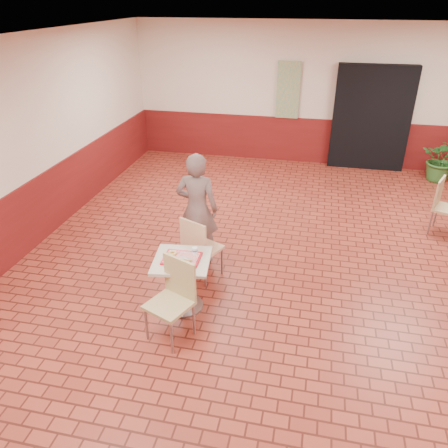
% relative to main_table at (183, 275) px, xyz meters
% --- Properties ---
extents(room_shell, '(8.01, 10.01, 3.01)m').
position_rel_main_table_xyz_m(room_shell, '(1.30, 0.71, 1.03)').
color(room_shell, maroon).
rests_on(room_shell, ground).
extents(wainscot_band, '(8.00, 10.00, 1.00)m').
position_rel_main_table_xyz_m(wainscot_band, '(1.30, 0.71, 0.03)').
color(wainscot_band, '#601212').
rests_on(wainscot_band, ground).
extents(corridor_doorway, '(1.60, 0.22, 2.20)m').
position_rel_main_table_xyz_m(corridor_doorway, '(2.50, 5.59, 0.63)').
color(corridor_doorway, black).
rests_on(corridor_doorway, ground).
extents(promo_poster, '(0.50, 0.03, 1.20)m').
position_rel_main_table_xyz_m(promo_poster, '(0.70, 5.65, 1.13)').
color(promo_poster, gray).
rests_on(promo_poster, wainscot_band).
extents(main_table, '(0.66, 0.66, 0.69)m').
position_rel_main_table_xyz_m(main_table, '(0.00, 0.00, 0.00)').
color(main_table, '#B8A894').
rests_on(main_table, ground).
extents(chair_main_front, '(0.57, 0.57, 0.94)m').
position_rel_main_table_xyz_m(chair_main_front, '(0.05, -0.48, 0.06)').
color(chair_main_front, tan).
rests_on(chair_main_front, ground).
extents(chair_main_back, '(0.56, 0.56, 0.92)m').
position_rel_main_table_xyz_m(chair_main_back, '(0.03, 0.64, 0.04)').
color(chair_main_back, '#E0B386').
rests_on(chair_main_back, ground).
extents(customer, '(0.60, 0.39, 1.62)m').
position_rel_main_table_xyz_m(customer, '(-0.11, 1.10, 0.34)').
color(customer, '#6B5653').
rests_on(customer, ground).
extents(serving_tray, '(0.43, 0.33, 0.03)m').
position_rel_main_table_xyz_m(serving_tray, '(-0.00, 0.00, 0.24)').
color(serving_tray, '#B60D1C').
rests_on(serving_tray, main_table).
extents(ring_donut, '(0.11, 0.11, 0.03)m').
position_rel_main_table_xyz_m(ring_donut, '(-0.12, 0.04, 0.27)').
color(ring_donut, gold).
rests_on(ring_donut, serving_tray).
extents(long_john_donut, '(0.16, 0.09, 0.05)m').
position_rel_main_table_xyz_m(long_john_donut, '(0.07, -0.07, 0.27)').
color(long_john_donut, yellow).
rests_on(long_john_donut, serving_tray).
extents(paper_cup, '(0.07, 0.07, 0.08)m').
position_rel_main_table_xyz_m(paper_cup, '(0.13, 0.12, 0.29)').
color(paper_cup, white).
rests_on(paper_cup, serving_tray).
extents(chair_second_left, '(0.55, 0.55, 0.91)m').
position_rel_main_table_xyz_m(chair_second_left, '(3.49, 2.74, 0.04)').
color(chair_second_left, tan).
rests_on(chair_second_left, ground).
extents(potted_plant, '(0.99, 0.92, 0.91)m').
position_rel_main_table_xyz_m(potted_plant, '(3.97, 5.11, -0.01)').
color(potted_plant, '#2E6829').
rests_on(potted_plant, ground).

